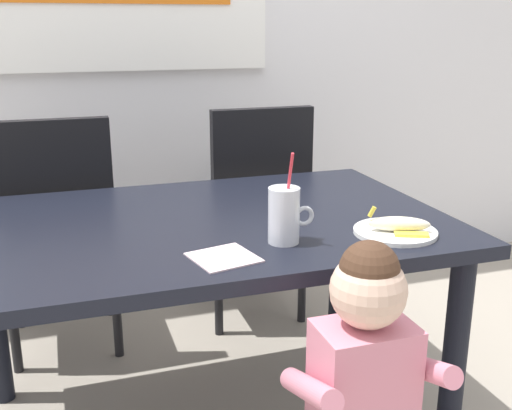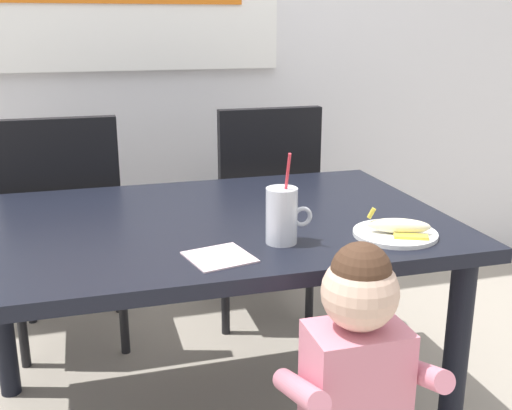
% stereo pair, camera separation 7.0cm
% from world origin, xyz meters
% --- Properties ---
extents(dining_table, '(1.45, 0.93, 0.72)m').
position_xyz_m(dining_table, '(0.00, 0.00, 0.63)').
color(dining_table, black).
rests_on(dining_table, ground).
extents(dining_chair_left, '(0.44, 0.44, 0.96)m').
position_xyz_m(dining_chair_left, '(-0.42, 0.66, 0.54)').
color(dining_chair_left, black).
rests_on(dining_chair_left, ground).
extents(dining_chair_right, '(0.44, 0.44, 0.96)m').
position_xyz_m(dining_chair_right, '(0.39, 0.71, 0.54)').
color(dining_chair_right, black).
rests_on(dining_chair_right, ground).
extents(toddler_standing, '(0.33, 0.24, 0.84)m').
position_xyz_m(toddler_standing, '(0.22, -0.61, 0.53)').
color(toddler_standing, '#3F4760').
rests_on(toddler_standing, ground).
extents(milk_cup, '(0.13, 0.08, 0.25)m').
position_xyz_m(milk_cup, '(0.16, -0.25, 0.79)').
color(milk_cup, silver).
rests_on(milk_cup, dining_table).
extents(snack_plate, '(0.23, 0.23, 0.01)m').
position_xyz_m(snack_plate, '(0.48, -0.29, 0.73)').
color(snack_plate, white).
rests_on(snack_plate, dining_table).
extents(peeled_banana, '(0.17, 0.14, 0.07)m').
position_xyz_m(peeled_banana, '(0.48, -0.30, 0.75)').
color(peeled_banana, '#F4EAC6').
rests_on(peeled_banana, snack_plate).
extents(paper_napkin, '(0.18, 0.18, 0.00)m').
position_xyz_m(paper_napkin, '(-0.02, -0.32, 0.72)').
color(paper_napkin, silver).
rests_on(paper_napkin, dining_table).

